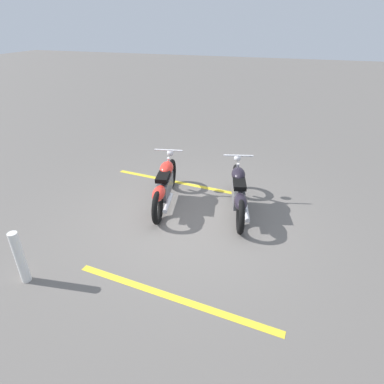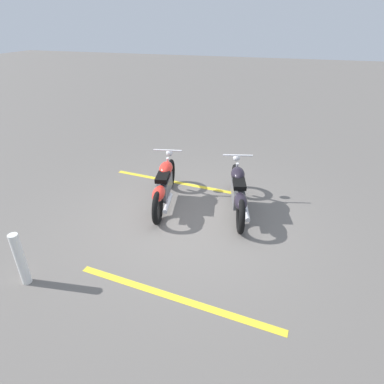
# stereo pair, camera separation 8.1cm
# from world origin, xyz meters

# --- Properties ---
(ground_plane) EXTENTS (60.00, 60.00, 0.00)m
(ground_plane) POSITION_xyz_m (0.00, 0.00, 0.00)
(ground_plane) COLOR #66605B
(motorcycle_bright_foreground) EXTENTS (2.21, 0.74, 1.04)m
(motorcycle_bright_foreground) POSITION_xyz_m (-0.38, -0.75, 0.46)
(motorcycle_bright_foreground) COLOR black
(motorcycle_bright_foreground) RESTS_ON ground
(motorcycle_dark_foreground) EXTENTS (2.19, 0.81, 1.04)m
(motorcycle_dark_foreground) POSITION_xyz_m (-0.54, 0.78, 0.46)
(motorcycle_dark_foreground) COLOR black
(motorcycle_dark_foreground) RESTS_ON ground
(bollard_post) EXTENTS (0.14, 0.14, 0.88)m
(bollard_post) POSITION_xyz_m (2.43, -1.91, 0.44)
(bollard_post) COLOR white
(bollard_post) RESTS_ON ground
(parking_stripe_near) EXTENTS (0.42, 3.20, 0.01)m
(parking_stripe_near) POSITION_xyz_m (-1.43, -0.90, 0.00)
(parking_stripe_near) COLOR yellow
(parking_stripe_near) RESTS_ON ground
(parking_stripe_mid) EXTENTS (0.42, 3.20, 0.01)m
(parking_stripe_mid) POSITION_xyz_m (2.07, 0.35, 0.00)
(parking_stripe_mid) COLOR yellow
(parking_stripe_mid) RESTS_ON ground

